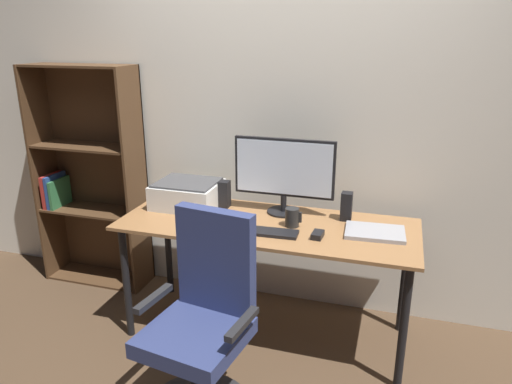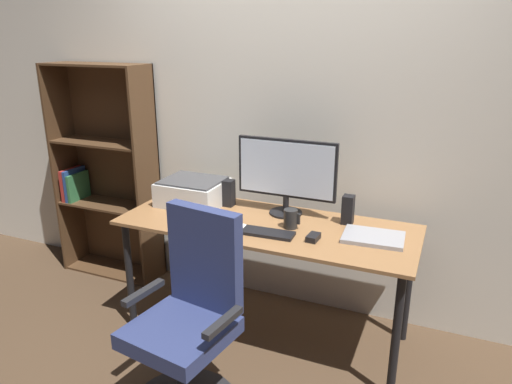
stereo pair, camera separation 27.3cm
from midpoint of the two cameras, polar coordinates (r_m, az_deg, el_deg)
ground_plane at (r=3.12m, az=-1.38°, el=-16.48°), size 12.00×12.00×0.00m
back_wall at (r=3.07m, az=1.43°, el=9.38°), size 6.40×0.10×2.60m
desk at (r=2.79m, az=-1.48°, el=-5.35°), size 1.72×0.67×0.74m
monitor at (r=2.83m, az=0.64°, el=2.50°), size 0.61×0.20×0.46m
keyboard at (r=2.61m, az=-1.11°, el=-4.95°), size 0.29×0.12×0.02m
mouse at (r=2.57m, az=4.40°, el=-5.22°), size 0.06×0.10×0.03m
coffee_mug at (r=2.69m, az=1.49°, el=-3.12°), size 0.09×0.08×0.11m
laptop at (r=2.66m, az=11.27°, el=-4.83°), size 0.33×0.25×0.02m
speaker_left at (r=3.00m, az=-6.42°, el=-0.29°), size 0.06×0.07×0.17m
speaker_right at (r=2.80m, az=8.10°, el=-1.77°), size 0.06×0.07×0.17m
printer at (r=3.06m, az=-10.76°, el=-0.26°), size 0.40×0.34×0.16m
paper_sheet at (r=2.67m, az=-7.26°, el=-4.68°), size 0.28×0.34×0.00m
office_chair at (r=2.38m, az=-9.78°, el=-15.76°), size 0.55×0.54×1.01m
bookshelf at (r=3.70m, az=-21.33°, el=1.50°), size 0.78×0.28×1.59m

